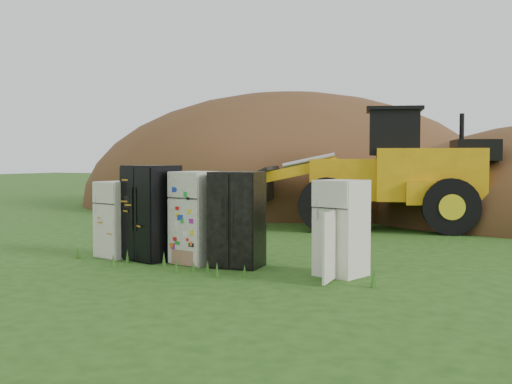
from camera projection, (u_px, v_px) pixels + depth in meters
ground at (221, 265)px, 12.13m from camera, size 120.00×120.00×0.00m
fridge_leftmost at (117, 219)px, 13.10m from camera, size 0.81×0.79×1.55m
fridge_black_side at (152, 213)px, 12.74m from camera, size 1.17×1.03×1.88m
fridge_sticker at (196, 217)px, 12.34m from camera, size 0.92×0.87×1.77m
fridge_dark_mid at (237, 219)px, 11.92m from camera, size 0.98×0.84×1.77m
fridge_open_door at (341, 228)px, 11.02m from camera, size 0.91×0.87×1.65m
wheel_loader at (362, 169)px, 18.41m from camera, size 7.66×4.76×3.45m
dirt_mound_left at (282, 206)px, 27.04m from camera, size 18.11×13.58×9.56m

